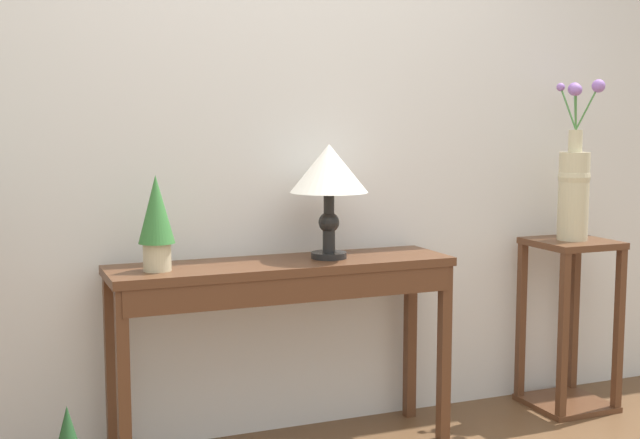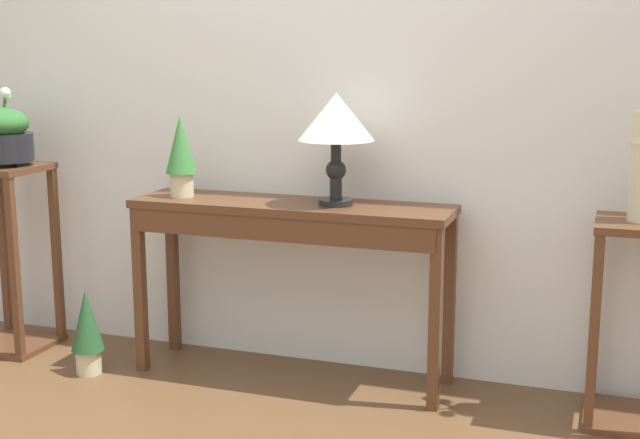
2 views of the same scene
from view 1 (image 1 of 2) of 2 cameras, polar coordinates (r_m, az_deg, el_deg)
name	(u,v)px [view 1 (image 1 of 2)]	position (r m, az deg, el deg)	size (l,w,h in m)	color
back_wall_with_art	(268,107)	(3.54, -3.57, 7.73)	(9.00, 0.10, 2.80)	silver
console_table	(285,290)	(3.32, -2.43, -4.86)	(1.39, 0.36, 0.78)	#56331E
table_lamp	(329,174)	(3.35, 0.62, 3.16)	(0.32, 0.32, 0.46)	black
potted_plant_on_console	(156,219)	(3.14, -11.15, 0.07)	(0.14, 0.14, 0.36)	beige
pedestal_stand_right	(569,324)	(4.08, 16.68, -6.89)	(0.36, 0.36, 0.79)	#56331E
flower_vase_tall_right	(574,183)	(3.98, 17.01, 2.39)	(0.18, 0.17, 0.73)	beige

